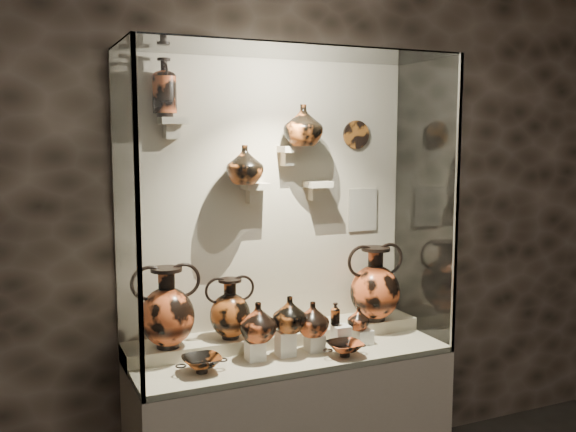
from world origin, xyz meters
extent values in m
cube|color=black|center=(0.00, 2.50, 1.60)|extent=(5.00, 0.02, 3.20)
cube|color=#BDB098|center=(0.00, 2.18, 0.40)|extent=(1.70, 0.60, 0.80)
cube|color=#C4B798|center=(0.00, 2.18, 0.82)|extent=(1.68, 0.58, 0.03)
cube|color=#C4B798|center=(0.00, 2.35, 0.85)|extent=(1.70, 0.25, 0.10)
cube|color=#BDB098|center=(0.00, 2.50, 1.60)|extent=(1.70, 0.03, 1.60)
cube|color=white|center=(0.00, 1.88, 1.60)|extent=(1.70, 0.01, 1.60)
cube|color=white|center=(-0.85, 2.18, 1.60)|extent=(0.01, 0.60, 1.60)
cube|color=white|center=(0.85, 2.18, 1.60)|extent=(0.01, 0.60, 1.60)
cube|color=white|center=(0.00, 2.18, 2.40)|extent=(1.70, 0.60, 0.01)
cube|color=gray|center=(-0.84, 1.89, 1.60)|extent=(0.02, 0.02, 1.60)
cube|color=gray|center=(0.84, 1.89, 1.60)|extent=(0.02, 0.02, 1.60)
cube|color=silver|center=(-0.22, 2.13, 0.88)|extent=(0.09, 0.09, 0.10)
cube|color=silver|center=(-0.05, 2.13, 0.90)|extent=(0.09, 0.09, 0.13)
cube|color=silver|center=(0.12, 2.13, 0.88)|extent=(0.09, 0.09, 0.09)
cube|color=silver|center=(0.28, 2.13, 0.89)|extent=(0.09, 0.09, 0.12)
cube|color=silver|center=(0.42, 2.13, 0.87)|extent=(0.09, 0.09, 0.08)
cube|color=#BDB098|center=(-0.55, 2.42, 2.05)|extent=(0.14, 0.12, 0.04)
cube|color=#BDB098|center=(-0.10, 2.42, 1.70)|extent=(0.14, 0.12, 0.04)
cube|color=#BDB098|center=(0.10, 2.42, 1.90)|extent=(0.10, 0.12, 0.04)
cube|color=#BDB098|center=(0.28, 2.42, 1.70)|extent=(0.14, 0.12, 0.04)
imported|color=#D35528|center=(-0.20, 2.13, 1.03)|extent=(0.22, 0.22, 0.20)
imported|color=#A94F1D|center=(-0.03, 2.11, 1.05)|extent=(0.18, 0.18, 0.19)
imported|color=#D35528|center=(0.10, 2.12, 1.01)|extent=(0.20, 0.20, 0.18)
imported|color=#D35528|center=(0.39, 2.14, 0.97)|extent=(0.13, 0.13, 0.13)
imported|color=#A94F1D|center=(-0.18, 2.37, 1.82)|extent=(0.26, 0.26, 0.21)
imported|color=#A94F1D|center=(0.16, 2.36, 2.03)|extent=(0.25, 0.25, 0.23)
cylinder|color=brown|center=(0.55, 2.47, 1.98)|extent=(0.17, 0.02, 0.17)
cube|color=beige|center=(0.61, 2.47, 1.53)|extent=(0.19, 0.01, 0.25)
camera|label=1|loc=(-1.35, -0.84, 1.97)|focal=40.00mm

